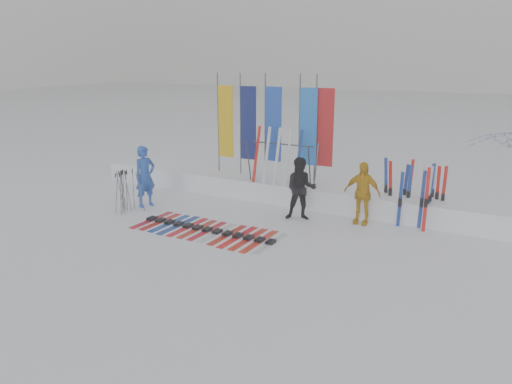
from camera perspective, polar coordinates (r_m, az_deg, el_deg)
The scene contains 10 objects.
ground at distance 11.56m, azimuth -4.78°, elevation -6.47°, with size 120.00×120.00×0.00m, color white.
snow_bank at distance 15.30m, azimuth 4.85°, elevation 0.10°, with size 14.00×1.60×0.60m, color white.
person_blue at distance 14.89m, azimuth -12.55°, elevation 1.74°, with size 0.65×0.43×1.79m, color #1E4AB1.
person_black at distance 13.38m, azimuth 5.15°, elevation 0.36°, with size 0.83×0.64×1.70m, color black.
person_yellow at distance 13.30m, azimuth 12.02°, elevation -0.11°, with size 0.97×0.40×1.66m, color #D2950D.
ski_row at distance 12.68m, azimuth -5.54°, elevation -4.34°, with size 3.80×1.70×0.07m.
pole_cluster at distance 14.53m, azimuth -14.73°, elevation 0.09°, with size 0.70×0.73×1.26m.
feather_flags at distance 15.51m, azimuth 2.05°, elevation 7.67°, with size 3.92×0.23×3.20m.
ski_rack at distance 14.86m, azimuth 2.98°, elevation 3.98°, with size 2.04×0.80×1.23m.
upright_skis at distance 13.86m, azimuth 17.94°, elevation -0.12°, with size 1.62×1.14×1.65m.
Camera 1 is at (6.08, -8.88, 4.22)m, focal length 35.00 mm.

